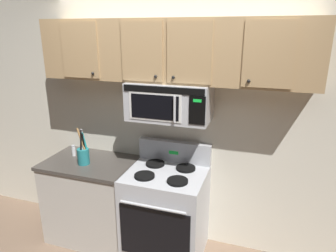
# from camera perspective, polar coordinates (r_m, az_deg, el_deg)

# --- Properties ---
(back_wall) EXTENTS (5.20, 0.10, 2.70)m
(back_wall) POSITION_cam_1_polar(r_m,az_deg,el_deg) (3.07, 1.77, 1.61)
(back_wall) COLOR silver
(back_wall) RESTS_ON ground_plane
(stove_range) EXTENTS (0.76, 0.69, 1.12)m
(stove_range) POSITION_cam_1_polar(r_m,az_deg,el_deg) (3.13, -0.40, -15.94)
(stove_range) COLOR #B7BABF
(stove_range) RESTS_ON ground_plane
(over_range_microwave) EXTENTS (0.76, 0.43, 0.35)m
(over_range_microwave) POSITION_cam_1_polar(r_m,az_deg,el_deg) (2.79, 0.32, 4.72)
(over_range_microwave) COLOR #B7BABF
(upper_cabinets) EXTENTS (2.50, 0.36, 0.55)m
(upper_cabinets) POSITION_cam_1_polar(r_m,az_deg,el_deg) (2.75, 0.56, 14.03)
(upper_cabinets) COLOR tan
(counter_segment) EXTENTS (0.93, 0.65, 0.90)m
(counter_segment) POSITION_cam_1_polar(r_m,az_deg,el_deg) (3.46, -14.00, -13.22)
(counter_segment) COLOR #BCB7AD
(counter_segment) RESTS_ON ground_plane
(utensil_crock_teal) EXTENTS (0.12, 0.12, 0.38)m
(utensil_crock_teal) POSITION_cam_1_polar(r_m,az_deg,el_deg) (3.17, -15.74, -5.17)
(utensil_crock_teal) COLOR teal
(utensil_crock_teal) RESTS_ON counter_segment
(salt_shaker) EXTENTS (0.04, 0.04, 0.12)m
(salt_shaker) POSITION_cam_1_polar(r_m,az_deg,el_deg) (3.42, -17.43, -4.45)
(salt_shaker) COLOR white
(salt_shaker) RESTS_ON counter_segment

